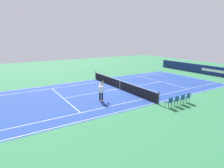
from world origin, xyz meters
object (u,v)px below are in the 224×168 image
at_px(spectator_chair_2, 176,100).
at_px(tennis_net, 120,84).
at_px(tennis_player_near, 101,91).
at_px(spectator_chair_0, 187,97).
at_px(spectator_chair_3, 169,102).
at_px(spectator_chair_1, 182,98).
at_px(tennis_ball, 141,88).

bearing_deg(spectator_chair_2, tennis_net, -83.08).
height_order(tennis_player_near, spectator_chair_2, tennis_player_near).
relative_size(tennis_net, tennis_player_near, 6.89).
relative_size(tennis_net, spectator_chair_2, 13.30).
bearing_deg(spectator_chair_0, tennis_player_near, -34.96).
height_order(spectator_chair_2, spectator_chair_3, same).
bearing_deg(tennis_player_near, spectator_chair_3, 132.27).
bearing_deg(tennis_player_near, spectator_chair_0, 145.04).
xyz_separation_m(tennis_player_near, spectator_chair_1, (-5.38, 4.29, -0.41)).
height_order(tennis_player_near, spectator_chair_0, tennis_player_near).
height_order(spectator_chair_1, spectator_chair_2, same).
relative_size(tennis_player_near, spectator_chair_0, 1.93).
bearing_deg(spectator_chair_1, tennis_net, -77.08).
xyz_separation_m(tennis_ball, spectator_chair_1, (0.45, 5.70, 0.49)).
height_order(tennis_player_near, spectator_chair_3, tennis_player_near).
bearing_deg(spectator_chair_2, spectator_chair_3, 0.00).
height_order(tennis_player_near, tennis_ball, tennis_player_near).
bearing_deg(spectator_chair_0, spectator_chair_1, 0.00).
distance_m(tennis_net, spectator_chair_1, 7.08).
bearing_deg(tennis_ball, spectator_chair_2, 78.18).
relative_size(tennis_player_near, tennis_ball, 25.71).
distance_m(tennis_player_near, spectator_chair_1, 6.89).
bearing_deg(tennis_player_near, spectator_chair_2, 137.27).
xyz_separation_m(tennis_ball, spectator_chair_0, (-0.30, 5.70, 0.49)).
distance_m(tennis_ball, spectator_chair_0, 5.73).
height_order(tennis_net, tennis_player_near, tennis_player_near).
distance_m(tennis_ball, spectator_chair_3, 6.04).
bearing_deg(spectator_chair_2, tennis_ball, -101.82).
xyz_separation_m(tennis_net, spectator_chair_3, (-0.09, 6.90, 0.03)).
bearing_deg(spectator_chair_3, spectator_chair_1, 180.00).
distance_m(spectator_chair_0, spectator_chair_2, 1.49).
bearing_deg(tennis_net, spectator_chair_1, 102.92).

